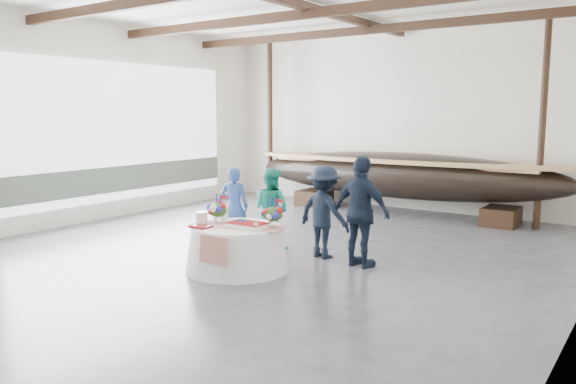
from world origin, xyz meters
The scene contains 12 objects.
floor centered at (0.00, 0.00, 0.00)m, with size 10.00×12.00×0.01m, color #3D3D42.
wall_back centered at (0.00, 6.00, 2.25)m, with size 10.00×0.02×4.50m, color silver.
wall_left centered at (-5.00, 0.00, 2.25)m, with size 0.02×12.00×4.50m, color silver.
pavilion_structure centered at (0.00, 0.86, 4.00)m, with size 9.80×11.76×4.50m.
open_bay centered at (-4.95, 1.00, 1.83)m, with size 0.03×7.00×3.20m.
longboat_display centered at (0.37, 5.10, 0.96)m, with size 8.03×1.61×1.51m.
banquet_table centered at (0.27, -0.86, 0.35)m, with size 1.63×1.63×0.70m.
tabletop_items centered at (0.25, -0.76, 0.85)m, with size 1.59×1.01×0.40m.
guest_woman_blue centered at (-0.85, 0.41, 0.73)m, with size 0.53×0.35×1.46m, color #2B478B.
guest_woman_teal centered at (-0.09, 0.52, 0.74)m, with size 0.72×0.56×1.48m, color #1C9379.
guest_man_left centered at (0.99, 0.58, 0.79)m, with size 1.01×0.58×1.57m, color black.
guest_man_right centered at (1.79, 0.40, 0.89)m, with size 1.04×0.43×1.78m, color #141D30.
Camera 1 is at (5.82, -7.46, 2.46)m, focal length 35.00 mm.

